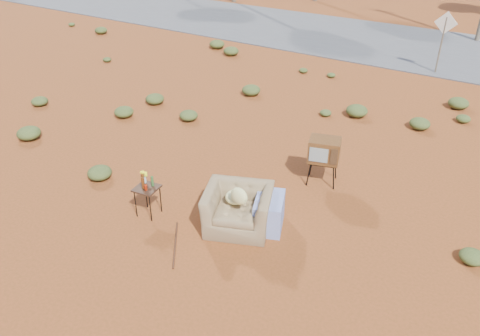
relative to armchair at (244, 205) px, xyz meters
The scene contains 8 objects.
ground 0.91m from the armchair, 139.66° to the right, with size 140.00×140.00×0.00m, color brown.
highway 14.53m from the armchair, 92.25° to the left, with size 140.00×7.00×0.04m, color #565659.
armchair is the anchor object (origin of this frame).
tv_unit 2.43m from the armchair, 76.01° to the left, with size 0.79×0.70×1.07m.
side_table 1.99m from the armchair, 159.96° to the right, with size 0.50×0.50×0.91m.
rusty_bar 1.49m from the armchair, 123.00° to the right, with size 0.04×0.04×1.31m, color #532916.
road_sign 11.59m from the armchair, 85.39° to the left, with size 0.78×0.06×2.19m.
scrub_patch 4.18m from the armchair, 109.59° to the left, with size 17.49×8.07×0.33m.
Camera 1 is at (4.51, -5.71, 5.62)m, focal length 35.00 mm.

